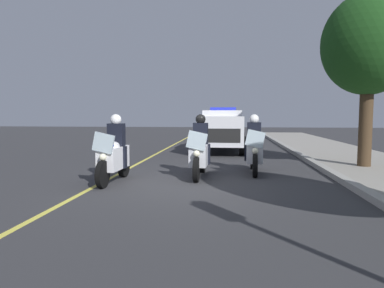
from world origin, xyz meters
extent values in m
plane|color=#333335|center=(0.00, 0.00, 0.00)|extent=(80.00, 80.00, 0.00)
cube|color=#9E9B93|center=(0.00, 3.87, 0.07)|extent=(48.00, 0.24, 0.15)
cube|color=#E0D14C|center=(0.00, -2.15, 0.00)|extent=(48.00, 0.12, 0.01)
cylinder|color=black|center=(0.68, -1.89, 0.32)|extent=(0.64, 0.14, 0.64)
cylinder|color=black|center=(-0.82, -1.85, 0.32)|extent=(0.64, 0.16, 0.64)
cube|color=white|center=(-0.05, -1.87, 0.62)|extent=(1.21, 0.47, 0.56)
ellipsoid|color=white|center=(0.00, -1.88, 0.92)|extent=(0.57, 0.33, 0.24)
cube|color=silver|center=(0.58, -1.89, 1.05)|extent=(0.07, 0.56, 0.53)
sphere|color=#F9F4CC|center=(0.64, -1.89, 0.72)|extent=(0.17, 0.17, 0.17)
sphere|color=red|center=(0.44, -2.05, 0.98)|extent=(0.09, 0.09, 0.09)
sphere|color=#1933F2|center=(0.45, -1.73, 0.98)|extent=(0.09, 0.09, 0.09)
cube|color=black|center=(-0.28, -1.87, 1.18)|extent=(0.29, 0.41, 0.60)
cube|color=black|center=(-0.22, -1.67, 0.62)|extent=(0.18, 0.14, 0.56)
cube|color=black|center=(-0.23, -2.07, 0.62)|extent=(0.18, 0.14, 0.56)
sphere|color=white|center=(-0.26, -1.87, 1.58)|extent=(0.28, 0.28, 0.28)
cylinder|color=black|center=(-0.28, 0.20, 0.32)|extent=(0.64, 0.14, 0.64)
cylinder|color=black|center=(-1.78, 0.24, 0.32)|extent=(0.64, 0.16, 0.64)
cube|color=silver|center=(-1.01, 0.22, 0.62)|extent=(1.21, 0.47, 0.56)
ellipsoid|color=silver|center=(-0.96, 0.22, 0.92)|extent=(0.57, 0.33, 0.24)
cube|color=silver|center=(-0.38, 0.20, 1.05)|extent=(0.07, 0.56, 0.53)
sphere|color=#F9F4CC|center=(-0.32, 0.20, 0.72)|extent=(0.17, 0.17, 0.17)
sphere|color=red|center=(-0.51, 0.05, 0.98)|extent=(0.09, 0.09, 0.09)
sphere|color=#1933F2|center=(-0.50, 0.37, 0.98)|extent=(0.09, 0.09, 0.09)
cube|color=black|center=(-1.24, 0.23, 1.18)|extent=(0.29, 0.41, 0.60)
cube|color=black|center=(-1.17, 0.42, 0.62)|extent=(0.18, 0.14, 0.56)
cube|color=black|center=(-1.18, 0.02, 0.62)|extent=(0.18, 0.14, 0.56)
sphere|color=black|center=(-1.22, 0.22, 1.58)|extent=(0.28, 0.28, 0.28)
cylinder|color=black|center=(-1.13, 1.72, 0.32)|extent=(0.64, 0.14, 0.64)
cylinder|color=black|center=(-2.63, 1.76, 0.32)|extent=(0.64, 0.16, 0.64)
cube|color=silver|center=(-1.86, 1.74, 0.62)|extent=(1.21, 0.47, 0.56)
ellipsoid|color=silver|center=(-1.81, 1.74, 0.92)|extent=(0.57, 0.33, 0.24)
cube|color=silver|center=(-1.23, 1.73, 1.05)|extent=(0.07, 0.56, 0.53)
sphere|color=#F9F4CC|center=(-1.17, 1.72, 0.72)|extent=(0.17, 0.17, 0.17)
sphere|color=red|center=(-1.37, 1.57, 0.98)|extent=(0.09, 0.09, 0.09)
sphere|color=#1933F2|center=(-1.36, 1.89, 0.98)|extent=(0.09, 0.09, 0.09)
cube|color=black|center=(-2.09, 1.75, 1.18)|extent=(0.29, 0.41, 0.60)
cube|color=black|center=(-2.03, 1.95, 0.62)|extent=(0.18, 0.14, 0.56)
cube|color=black|center=(-2.04, 1.55, 0.62)|extent=(0.18, 0.14, 0.56)
sphere|color=white|center=(-2.07, 1.75, 1.58)|extent=(0.28, 0.28, 0.28)
cube|color=silver|center=(-7.84, 0.71, 1.02)|extent=(4.95, 2.03, 1.24)
cube|color=silver|center=(-8.14, 0.72, 1.72)|extent=(2.44, 1.81, 0.36)
cube|color=#2633D8|center=(-7.94, 0.71, 1.98)|extent=(0.31, 1.21, 0.14)
cube|color=black|center=(-5.44, 0.65, 0.88)|extent=(0.16, 1.62, 0.56)
cylinder|color=black|center=(-6.27, 1.57, 0.40)|extent=(0.81, 0.30, 0.80)
cylinder|color=black|center=(-6.32, -0.23, 0.40)|extent=(0.81, 0.30, 0.80)
cylinder|color=black|center=(-9.37, 1.65, 0.40)|extent=(0.81, 0.30, 0.80)
cylinder|color=black|center=(-9.41, -0.15, 0.40)|extent=(0.81, 0.30, 0.80)
cylinder|color=#42301E|center=(-2.97, 5.23, 1.42)|extent=(0.40, 0.40, 2.64)
ellipsoid|color=#194216|center=(-2.97, 5.23, 3.87)|extent=(2.82, 2.82, 3.11)
camera|label=1|loc=(8.33, 1.03, 1.70)|focal=32.38mm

